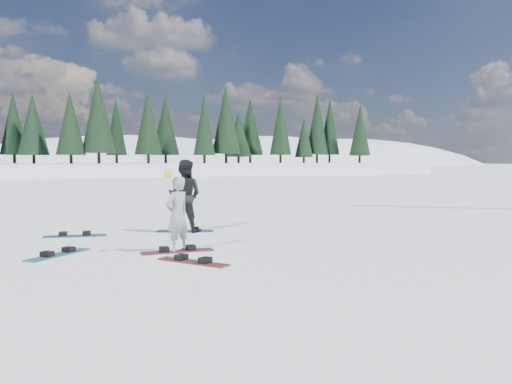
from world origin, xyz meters
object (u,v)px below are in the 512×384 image
at_px(snowboarder_man, 185,196).
at_px(snowboard_loose_b, 193,262).
at_px(snowboard_loose_a, 58,255).
at_px(snowboard_loose_c, 75,236).
at_px(snowboarder_woman, 177,214).

bearing_deg(snowboarder_man, snowboard_loose_b, 114.06).
bearing_deg(snowboard_loose_a, snowboarder_man, -8.06).
distance_m(snowboard_loose_a, snowboard_loose_c, 2.54).
xyz_separation_m(snowboard_loose_a, snowboard_loose_c, (0.33, 2.52, 0.00)).
bearing_deg(snowboard_loose_b, snowboard_loose_a, -163.48).
xyz_separation_m(snowboarder_woman, snowboard_loose_b, (0.06, -1.16, -0.79)).
distance_m(snowboarder_woman, snowboarder_man, 2.98).
xyz_separation_m(snowboarder_man, snowboard_loose_c, (-2.76, 0.11, -0.95)).
height_order(snowboarder_woman, snowboard_loose_b, snowboarder_woman).
height_order(snowboard_loose_a, snowboard_loose_b, same).
distance_m(snowboarder_man, snowboard_loose_b, 4.20).
distance_m(snowboarder_woman, snowboard_loose_a, 2.49).
xyz_separation_m(snowboarder_woman, snowboarder_man, (0.77, 2.87, 0.16)).
bearing_deg(snowboard_loose_b, snowboard_loose_c, 167.27).
bearing_deg(snowboarder_man, snowboard_loose_a, 71.93).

